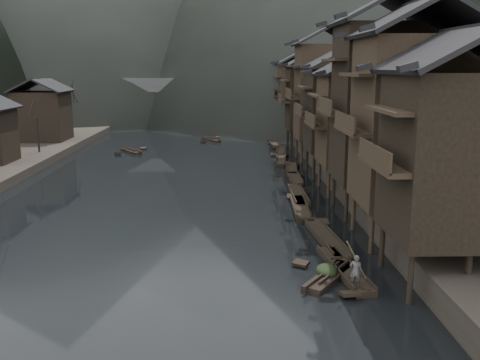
{
  "coord_description": "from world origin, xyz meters",
  "views": [
    {
      "loc": [
        5.5,
        -34.1,
        11.17
      ],
      "look_at": [
        6.47,
        6.66,
        2.5
      ],
      "focal_mm": 40.0,
      "sensor_mm": 36.0,
      "label": 1
    }
  ],
  "objects": [
    {
      "name": "water",
      "position": [
        0.0,
        0.0,
        0.0
      ],
      "size": [
        300.0,
        300.0,
        0.0
      ],
      "primitive_type": "plane",
      "color": "black",
      "rests_on": "ground"
    },
    {
      "name": "right_bank",
      "position": [
        35.0,
        40.0,
        0.9
      ],
      "size": [
        40.0,
        200.0,
        1.8
      ],
      "primitive_type": "cube",
      "color": "#2D2823",
      "rests_on": "ground"
    },
    {
      "name": "stilt_houses",
      "position": [
        17.28,
        18.89,
        9.02
      ],
      "size": [
        9.0,
        67.6,
        16.63
      ],
      "color": "black",
      "rests_on": "ground"
    },
    {
      "name": "moored_sampans",
      "position": [
        12.13,
        26.77,
        0.2
      ],
      "size": [
        3.16,
        74.64,
        0.47
      ],
      "color": "black",
      "rests_on": "water"
    },
    {
      "name": "midriver_boats",
      "position": [
        -2.17,
        42.3,
        0.2
      ],
      "size": [
        13.76,
        16.57,
        0.44
      ],
      "color": "black",
      "rests_on": "water"
    },
    {
      "name": "stone_bridge",
      "position": [
        -0.0,
        72.0,
        5.11
      ],
      "size": [
        40.0,
        6.0,
        9.0
      ],
      "color": "#4C4C4F",
      "rests_on": "ground"
    },
    {
      "name": "hero_sampan",
      "position": [
        10.93,
        -7.34,
        0.2
      ],
      "size": [
        3.63,
        4.69,
        0.44
      ],
      "color": "black",
      "rests_on": "water"
    },
    {
      "name": "cargo_heap",
      "position": [
        10.8,
        -7.15,
        0.77
      ],
      "size": [
        1.13,
        1.47,
        0.68
      ],
      "primitive_type": "ellipsoid",
      "color": "black",
      "rests_on": "hero_sampan"
    },
    {
      "name": "boatman",
      "position": [
        11.95,
        -8.81,
        1.29
      ],
      "size": [
        0.72,
        0.57,
        1.71
      ],
      "primitive_type": "imported",
      "rotation": [
        0.0,
        0.0,
        2.84
      ],
      "color": "#555557",
      "rests_on": "hero_sampan"
    },
    {
      "name": "bamboo_pole",
      "position": [
        12.15,
        -8.81,
        3.82
      ],
      "size": [
        1.95,
        2.01,
        3.35
      ],
      "primitive_type": "cylinder",
      "rotation": [
        0.68,
        0.0,
        -0.77
      ],
      "color": "#8C7A51",
      "rests_on": "boatman"
    }
  ]
}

